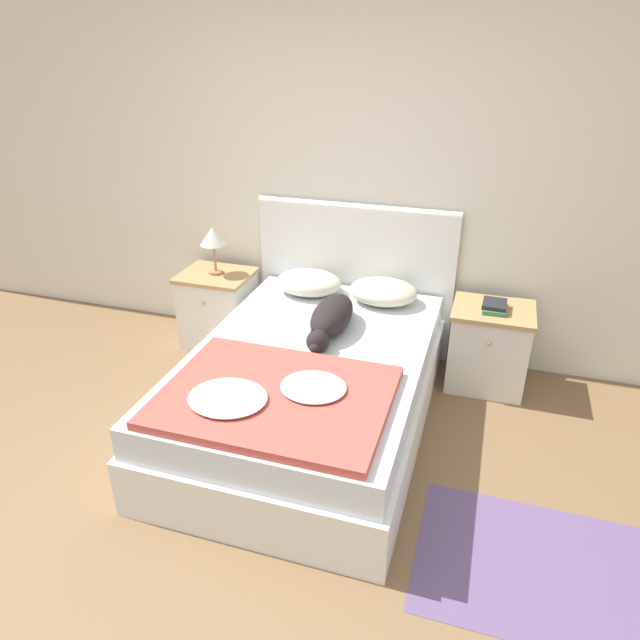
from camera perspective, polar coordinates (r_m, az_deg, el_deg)
name	(u,v)px	position (r m, az deg, el deg)	size (l,w,h in m)	color
ground_plane	(233,544)	(2.94, -8.74, -21.28)	(16.00, 16.00, 0.00)	brown
wall_back	(352,179)	(4.08, 3.26, 13.93)	(9.00, 0.06, 2.55)	silver
bed	(310,388)	(3.47, -1.02, -6.84)	(1.37, 2.04, 0.52)	white
headboard	(354,276)	(4.21, 3.46, 4.43)	(1.45, 0.06, 1.12)	white
nightstand_left	(219,308)	(4.44, -10.11, 1.17)	(0.52, 0.45, 0.58)	silver
nightstand_right	(488,347)	(4.00, 16.48, -2.58)	(0.52, 0.45, 0.58)	silver
pillow_left	(309,282)	(4.04, -1.14, 3.78)	(0.47, 0.37, 0.16)	beige
pillow_right	(383,292)	(3.92, 6.33, 2.84)	(0.47, 0.37, 0.16)	beige
quilt	(274,396)	(2.89, -4.67, -7.57)	(1.13, 0.88, 0.08)	#BC4C42
dog	(331,318)	(3.50, 1.11, 0.23)	(0.23, 0.72, 0.20)	black
book_stack	(494,306)	(3.85, 17.04, 1.35)	(0.15, 0.22, 0.05)	#337547
table_lamp	(213,238)	(4.25, -10.65, 8.07)	(0.19, 0.19, 0.36)	#9E7A4C
rug	(548,570)	(2.99, 21.81, -22.23)	(1.18, 0.80, 0.00)	#604C75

